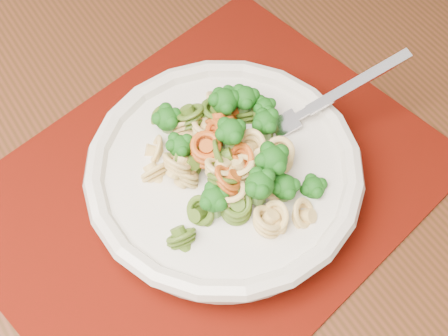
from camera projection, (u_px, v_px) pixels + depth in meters
name	position (u px, v px, depth m)	size (l,w,h in m)	color
dining_table	(192.00, 187.00, 0.73)	(1.61, 1.15, 0.79)	#502716
placemat	(208.00, 187.00, 0.62)	(0.44, 0.34, 0.00)	#530803
pasta_bowl	(224.00, 174.00, 0.59)	(0.26, 0.26, 0.05)	silver
pasta_broccoli_heap	(224.00, 165.00, 0.57)	(0.22, 0.22, 0.06)	#DBB66C
fork	(285.00, 124.00, 0.60)	(0.19, 0.02, 0.01)	silver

